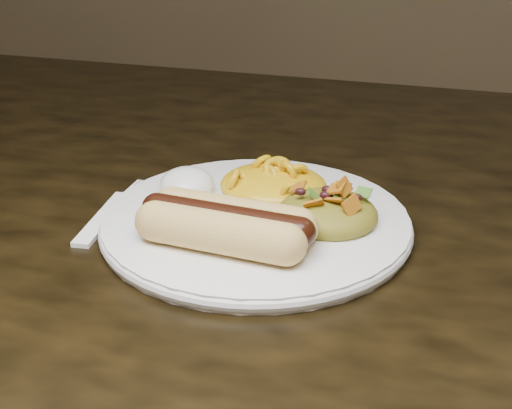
# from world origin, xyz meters

# --- Properties ---
(table) EXTENTS (1.60, 0.90, 0.75)m
(table) POSITION_xyz_m (0.00, 0.00, 0.66)
(table) COLOR black
(table) RESTS_ON floor
(plate) EXTENTS (0.31, 0.31, 0.01)m
(plate) POSITION_xyz_m (-0.00, -0.03, 0.76)
(plate) COLOR white
(plate) RESTS_ON table
(hotdog) EXTENTS (0.12, 0.07, 0.03)m
(hotdog) POSITION_xyz_m (-0.01, -0.08, 0.78)
(hotdog) COLOR #E5B975
(hotdog) RESTS_ON plate
(mac_and_cheese) EXTENTS (0.12, 0.12, 0.04)m
(mac_and_cheese) POSITION_xyz_m (-0.00, 0.03, 0.78)
(mac_and_cheese) COLOR yellow
(mac_and_cheese) RESTS_ON plate
(sour_cream) EXTENTS (0.06, 0.06, 0.03)m
(sour_cream) POSITION_xyz_m (-0.07, -0.00, 0.78)
(sour_cream) COLOR white
(sour_cream) RESTS_ON plate
(taco_salad) EXTENTS (0.08, 0.08, 0.04)m
(taco_salad) POSITION_xyz_m (0.05, -0.02, 0.78)
(taco_salad) COLOR #9D471D
(taco_salad) RESTS_ON plate
(fork) EXTENTS (0.03, 0.15, 0.00)m
(fork) POSITION_xyz_m (-0.13, -0.05, 0.75)
(fork) COLOR white
(fork) RESTS_ON table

